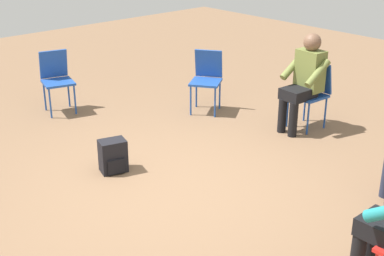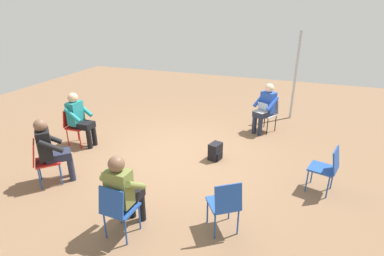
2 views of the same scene
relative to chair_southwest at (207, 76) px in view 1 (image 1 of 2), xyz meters
name	(u,v)px [view 1 (image 1 of 2)]	position (x,y,z in m)	size (l,w,h in m)	color
ground_plane	(167,191)	(1.91, 1.44, -0.50)	(15.63, 15.63, 0.00)	brown
chair_southwest	(207,76)	(0.00, 0.00, 0.00)	(0.58, 0.57, 0.85)	#1E4799
chair_west	(312,90)	(-0.59, 1.34, 0.00)	(0.46, 0.42, 0.85)	#1E4799
chair_south	(56,77)	(1.56, -1.37, 0.00)	(0.49, 0.52, 0.85)	#1E4799
person_in_olive	(305,78)	(-0.43, 1.33, 0.20)	(0.54, 0.51, 1.24)	black
backpack_near_laptop_user	(113,158)	(2.06, 0.71, -0.34)	(0.32, 0.30, 0.36)	black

